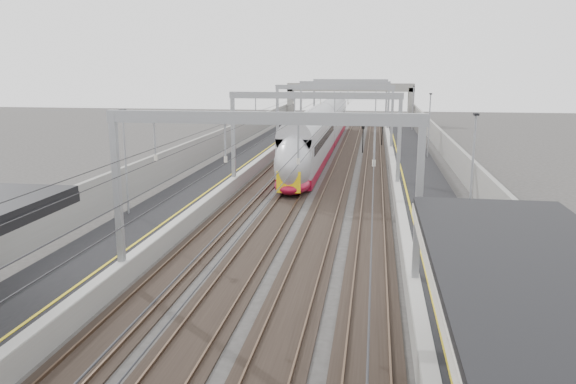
% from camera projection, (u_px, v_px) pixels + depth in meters
% --- Properties ---
extents(platform_left, '(4.00, 120.00, 1.00)m').
position_uv_depth(platform_left, '(223.00, 176.00, 47.19)').
color(platform_left, black).
rests_on(platform_left, ground).
extents(platform_right, '(4.00, 120.00, 1.00)m').
position_uv_depth(platform_right, '(417.00, 181.00, 44.80)').
color(platform_right, black).
rests_on(platform_right, ground).
extents(tracks, '(11.40, 140.00, 0.20)m').
position_uv_depth(tracks, '(318.00, 184.00, 46.09)').
color(tracks, black).
rests_on(tracks, ground).
extents(overhead_line, '(13.00, 140.00, 6.60)m').
position_uv_depth(overhead_line, '(326.00, 104.00, 51.17)').
color(overhead_line, '#919499').
rests_on(overhead_line, platform_left).
extents(overbridge, '(22.00, 2.20, 6.90)m').
position_uv_depth(overbridge, '(350.00, 92.00, 98.06)').
color(overbridge, gray).
rests_on(overbridge, ground).
extents(wall_left, '(0.30, 120.00, 3.20)m').
position_uv_depth(wall_left, '(186.00, 162.00, 47.43)').
color(wall_left, gray).
rests_on(wall_left, ground).
extents(wall_right, '(0.30, 120.00, 3.20)m').
position_uv_depth(wall_right, '(460.00, 169.00, 44.09)').
color(wall_right, gray).
rests_on(wall_right, ground).
extents(train, '(2.78, 50.71, 4.40)m').
position_uv_depth(train, '(321.00, 134.00, 62.76)').
color(train, maroon).
rests_on(train, ground).
extents(signal_green, '(0.32, 0.32, 3.48)m').
position_uv_depth(signal_green, '(295.00, 126.00, 68.58)').
color(signal_green, black).
rests_on(signal_green, ground).
extents(signal_red_near, '(0.32, 0.32, 3.48)m').
position_uv_depth(signal_red_near, '(363.00, 132.00, 63.01)').
color(signal_red_near, black).
rests_on(signal_red_near, ground).
extents(signal_red_far, '(0.32, 0.32, 3.48)m').
position_uv_depth(signal_red_far, '(382.00, 126.00, 69.03)').
color(signal_red_far, black).
rests_on(signal_red_far, ground).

